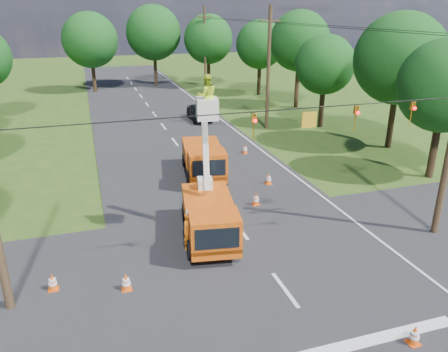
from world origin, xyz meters
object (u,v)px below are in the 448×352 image
object	(u,v)px
tree_right_d	(300,41)
traffic_cone_7	(245,149)
distant_car	(199,113)
pole_right_far	(205,48)
traffic_cone_4	(126,282)
tree_right_c	(325,65)
tree_right_b	(400,59)
bucket_truck	(209,207)
pole_right_mid	(268,68)
tree_far_a	(90,40)
tree_far_c	(208,39)
traffic_cone_2	(256,199)
second_truck	(204,159)
tree_right_a	(445,86)
tree_right_e	(260,45)
traffic_cone_1	(414,335)
tree_far_b	(153,33)
ground_worker	(189,232)
traffic_cone_3	(269,179)
traffic_cone_5	(53,282)

from	to	relation	value
tree_right_d	traffic_cone_7	bearing A→B (deg)	-128.59
distant_car	pole_right_far	world-z (taller)	pole_right_far
traffic_cone_4	tree_right_c	size ratio (longest dim) A/B	0.09
pole_right_far	tree_right_b	xyz separation A→B (m)	(6.50, -28.00, 1.33)
tree_right_c	bucket_truck	bearing A→B (deg)	-132.02
pole_right_mid	tree_right_c	distance (m)	4.81
pole_right_far	tree_right_b	world-z (taller)	pole_right_far
tree_right_b	tree_far_a	bearing A→B (deg)	122.83
tree_right_b	tree_far_c	xyz separation A→B (m)	(-5.50, 30.00, -0.37)
traffic_cone_2	traffic_cone_4	world-z (taller)	same
second_truck	pole_right_far	world-z (taller)	pole_right_far
pole_right_mid	tree_right_a	distance (m)	14.87
bucket_truck	tree_right_e	xyz separation A→B (m)	(15.36, 32.38, 4.24)
traffic_cone_1	tree_far_b	distance (m)	51.11
second_truck	tree_far_c	xyz separation A→B (m)	(9.26, 31.74, 4.93)
tree_right_d	tree_right_e	bearing A→B (deg)	97.13
second_truck	pole_right_mid	distance (m)	13.38
tree_right_b	distant_car	bearing A→B (deg)	132.54
tree_right_c	traffic_cone_1	bearing A→B (deg)	-113.21
tree_right_e	tree_far_c	bearing A→B (deg)	121.56
tree_far_c	ground_worker	bearing A→B (deg)	-106.88
bucket_truck	traffic_cone_4	bearing A→B (deg)	-135.41
traffic_cone_3	tree_right_c	world-z (taller)	tree_right_c
distant_car	traffic_cone_2	xyz separation A→B (m)	(-1.86, -19.11, -0.37)
traffic_cone_5	tree_far_a	size ratio (longest dim) A/B	0.07
traffic_cone_2	tree_far_c	distance (m)	37.92
tree_right_a	tree_far_b	distance (m)	40.41
traffic_cone_5	tree_far_b	distance (m)	46.21
traffic_cone_2	traffic_cone_5	size ratio (longest dim) A/B	1.00
ground_worker	traffic_cone_4	xyz separation A→B (m)	(-2.89, -2.11, -0.52)
traffic_cone_2	traffic_cone_1	bearing A→B (deg)	-85.46
distant_car	tree_right_c	world-z (taller)	tree_right_c
traffic_cone_5	tree_right_b	distance (m)	26.48
traffic_cone_7	tree_far_c	xyz separation A→B (m)	(5.28, 28.26, 5.70)
tree_right_c	tree_right_d	xyz separation A→B (m)	(1.60, 8.00, 1.37)
pole_right_far	pole_right_mid	bearing A→B (deg)	-90.00
traffic_cone_4	tree_far_a	distance (m)	43.59
traffic_cone_4	pole_right_far	world-z (taller)	pole_right_far
pole_right_far	second_truck	bearing A→B (deg)	-105.52
pole_right_far	tree_right_a	size ratio (longest dim) A/B	1.21
second_truck	traffic_cone_1	size ratio (longest dim) A/B	8.53
tree_far_c	traffic_cone_7	bearing A→B (deg)	-100.58
tree_far_c	distant_car	bearing A→B (deg)	-108.58
tree_right_a	tree_far_a	xyz separation A→B (m)	(-18.50, 37.00, 0.63)
traffic_cone_5	traffic_cone_7	size ratio (longest dim) A/B	1.00
traffic_cone_2	tree_far_a	world-z (taller)	tree_far_a
tree_far_c	traffic_cone_3	bearing A→B (deg)	-99.93
tree_right_d	tree_right_e	xyz separation A→B (m)	(-1.00, 8.00, -0.87)
tree_right_d	tree_far_c	world-z (taller)	tree_right_d
traffic_cone_1	pole_right_far	distance (m)	46.32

